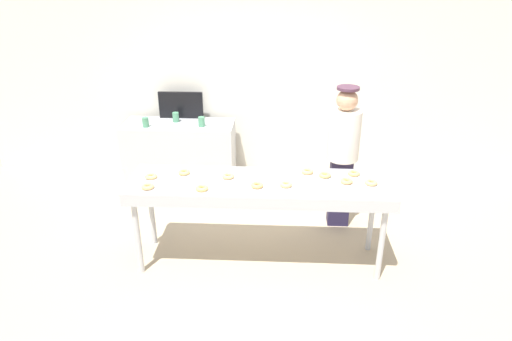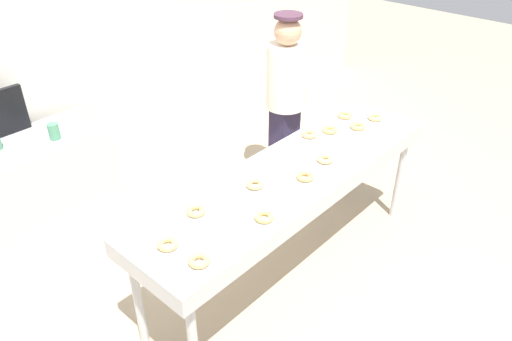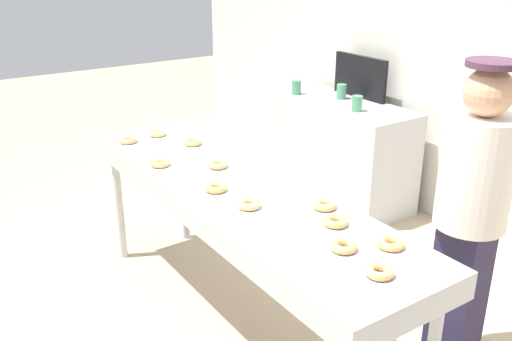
# 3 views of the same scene
# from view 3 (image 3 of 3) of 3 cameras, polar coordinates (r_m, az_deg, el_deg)

# --- Properties ---
(ground_plane) EXTENTS (16.00, 16.00, 0.00)m
(ground_plane) POSITION_cam_3_polar(r_m,az_deg,el_deg) (3.51, -1.76, -15.41)
(ground_plane) COLOR tan
(back_wall) EXTENTS (8.00, 0.12, 3.33)m
(back_wall) POSITION_cam_3_polar(r_m,az_deg,el_deg) (4.42, 23.87, 14.06)
(back_wall) COLOR silver
(back_wall) RESTS_ON ground
(fryer_conveyor) EXTENTS (2.53, 0.67, 0.91)m
(fryer_conveyor) POSITION_cam_3_polar(r_m,az_deg,el_deg) (3.08, -1.93, -2.88)
(fryer_conveyor) COLOR #B7BABF
(fryer_conveyor) RESTS_ON ground
(glazed_donut_0) EXTENTS (0.17, 0.17, 0.04)m
(glazed_donut_0) POSITION_cam_3_polar(r_m,az_deg,el_deg) (3.83, -12.82, 3.03)
(glazed_donut_0) COLOR #EAAE67
(glazed_donut_0) RESTS_ON fryer_conveyor
(glazed_donut_1) EXTENTS (0.17, 0.17, 0.04)m
(glazed_donut_1) POSITION_cam_3_polar(r_m,az_deg,el_deg) (2.80, -0.71, -3.41)
(glazed_donut_1) COLOR #EBB96E
(glazed_donut_1) RESTS_ON fryer_conveyor
(glazed_donut_2) EXTENTS (0.14, 0.14, 0.04)m
(glazed_donut_2) POSITION_cam_3_polar(r_m,az_deg,el_deg) (3.38, -9.68, 0.77)
(glazed_donut_2) COLOR #EDBC63
(glazed_donut_2) RESTS_ON fryer_conveyor
(glazed_donut_3) EXTENTS (0.17, 0.17, 0.04)m
(glazed_donut_3) POSITION_cam_3_polar(r_m,az_deg,el_deg) (2.66, 8.02, -5.11)
(glazed_donut_3) COLOR #DBB15F
(glazed_donut_3) RESTS_ON fryer_conveyor
(glazed_donut_4) EXTENTS (0.16, 0.16, 0.04)m
(glazed_donut_4) POSITION_cam_3_polar(r_m,az_deg,el_deg) (2.30, 12.34, -9.91)
(glazed_donut_4) COLOR #EBB66E
(glazed_donut_4) RESTS_ON fryer_conveyor
(glazed_donut_5) EXTENTS (0.13, 0.13, 0.04)m
(glazed_donut_5) POSITION_cam_3_polar(r_m,az_deg,el_deg) (2.81, 6.93, -3.47)
(glazed_donut_5) COLOR #E9B168
(glazed_donut_5) RESTS_ON fryer_conveyor
(glazed_donut_6) EXTENTS (0.17, 0.17, 0.04)m
(glazed_donut_6) POSITION_cam_3_polar(r_m,az_deg,el_deg) (2.45, 8.81, -7.55)
(glazed_donut_6) COLOR #EAAD63
(glazed_donut_6) RESTS_ON fryer_conveyor
(glazed_donut_7) EXTENTS (0.16, 0.16, 0.04)m
(glazed_donut_7) POSITION_cam_3_polar(r_m,az_deg,el_deg) (3.93, -9.95, 3.74)
(glazed_donut_7) COLOR #EFBA6B
(glazed_donut_7) RESTS_ON fryer_conveyor
(glazed_donut_8) EXTENTS (0.16, 0.16, 0.04)m
(glazed_donut_8) POSITION_cam_3_polar(r_m,az_deg,el_deg) (3.72, -6.44, 2.88)
(glazed_donut_8) COLOR #E3B666
(glazed_donut_8) RESTS_ON fryer_conveyor
(glazed_donut_9) EXTENTS (0.13, 0.13, 0.04)m
(glazed_donut_9) POSITION_cam_3_polar(r_m,az_deg,el_deg) (3.00, -4.08, -1.73)
(glazed_donut_9) COLOR #EFAE5F
(glazed_donut_9) RESTS_ON fryer_conveyor
(glazed_donut_10) EXTENTS (0.17, 0.17, 0.04)m
(glazed_donut_10) POSITION_cam_3_polar(r_m,az_deg,el_deg) (2.51, 13.44, -7.16)
(glazed_donut_10) COLOR #ECB663
(glazed_donut_10) RESTS_ON fryer_conveyor
(glazed_donut_11) EXTENTS (0.14, 0.14, 0.04)m
(glazed_donut_11) POSITION_cam_3_polar(r_m,az_deg,el_deg) (3.32, -3.87, 0.62)
(glazed_donut_11) COLOR tan
(glazed_donut_11) RESTS_ON fryer_conveyor
(worker_baker) EXTENTS (0.35, 0.35, 1.64)m
(worker_baker) POSITION_cam_3_polar(r_m,az_deg,el_deg) (2.96, 20.94, -3.16)
(worker_baker) COLOR #25203C
(worker_baker) RESTS_ON ground
(prep_counter) EXTENTS (1.47, 0.58, 0.88)m
(prep_counter) POSITION_cam_3_polar(r_m,az_deg,el_deg) (5.09, 8.06, 2.19)
(prep_counter) COLOR #B7BABF
(prep_counter) RESTS_ON ground
(paper_cup_0) EXTENTS (0.08, 0.08, 0.13)m
(paper_cup_0) POSITION_cam_3_polar(r_m,az_deg,el_deg) (5.14, 4.10, 8.38)
(paper_cup_0) COLOR #4C8C66
(paper_cup_0) RESTS_ON prep_counter
(paper_cup_1) EXTENTS (0.08, 0.08, 0.13)m
(paper_cup_1) POSITION_cam_3_polar(r_m,az_deg,el_deg) (4.64, 10.17, 6.67)
(paper_cup_1) COLOR #4C8C66
(paper_cup_1) RESTS_ON prep_counter
(paper_cup_2) EXTENTS (0.08, 0.08, 0.13)m
(paper_cup_2) POSITION_cam_3_polar(r_m,az_deg,el_deg) (5.02, 8.62, 7.89)
(paper_cup_2) COLOR #4C8C66
(paper_cup_2) RESTS_ON prep_counter
(menu_display) EXTENTS (0.60, 0.04, 0.37)m
(menu_display) POSITION_cam_3_polar(r_m,az_deg,el_deg) (5.08, 10.46, 9.30)
(menu_display) COLOR black
(menu_display) RESTS_ON prep_counter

